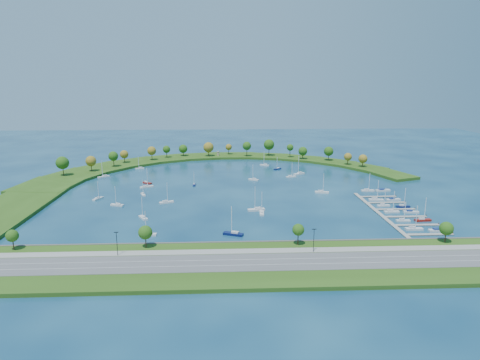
{
  "coord_description": "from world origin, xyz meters",
  "views": [
    {
      "loc": [
        -7.49,
        -274.27,
        70.49
      ],
      "look_at": [
        5.0,
        5.0,
        4.0
      ],
      "focal_mm": 31.21,
      "sensor_mm": 36.0,
      "label": 1
    }
  ],
  "objects_px": {
    "moored_boat_7": "(147,186)",
    "docked_boat_4": "(392,211)",
    "moored_boat_10": "(143,217)",
    "moored_boat_11": "(256,209)",
    "moored_boat_0": "(117,204)",
    "moored_boat_18": "(299,173)",
    "docked_boat_0": "(414,228)",
    "moored_boat_17": "(143,194)",
    "harbor_tower": "(218,153)",
    "docked_boat_6": "(383,205)",
    "docked_boat_8": "(376,199)",
    "dock_system": "(392,213)",
    "moored_boat_16": "(148,234)",
    "moored_boat_2": "(291,176)",
    "docked_boat_2": "(403,220)",
    "moored_boat_1": "(194,184)",
    "moored_boat_9": "(140,168)",
    "docked_boat_1": "(438,230)",
    "docked_boat_7": "(403,206)",
    "moored_boat_6": "(104,176)",
    "moored_boat_13": "(265,165)",
    "moored_boat_12": "(98,198)",
    "moored_boat_5": "(278,168)",
    "moored_boat_14": "(254,179)",
    "docked_boat_10": "(368,190)",
    "moored_boat_19": "(262,212)",
    "docked_boat_11": "(383,190)",
    "moored_boat_8": "(147,182)",
    "docked_boat_5": "(411,212)",
    "moored_boat_15": "(322,192)",
    "docked_boat_3": "(423,219)",
    "docked_boat_9": "(393,200)",
    "moored_boat_3": "(233,233)"
  },
  "relations": [
    {
      "from": "docked_boat_7",
      "to": "moored_boat_10",
      "type": "bearing_deg",
      "value": -171.2
    },
    {
      "from": "moored_boat_19",
      "to": "docked_boat_10",
      "type": "bearing_deg",
      "value": -55.11
    },
    {
      "from": "moored_boat_11",
      "to": "moored_boat_13",
      "type": "xyz_separation_m",
      "value": [
        17.6,
        126.2,
        -0.06
      ]
    },
    {
      "from": "moored_boat_17",
      "to": "docked_boat_8",
      "type": "distance_m",
      "value": 144.33
    },
    {
      "from": "harbor_tower",
      "to": "docked_boat_1",
      "type": "bearing_deg",
      "value": -62.32
    },
    {
      "from": "moored_boat_17",
      "to": "docked_boat_0",
      "type": "height_order",
      "value": "docked_boat_0"
    },
    {
      "from": "moored_boat_14",
      "to": "moored_boat_17",
      "type": "relative_size",
      "value": 1.13
    },
    {
      "from": "moored_boat_6",
      "to": "moored_boat_13",
      "type": "xyz_separation_m",
      "value": [
        125.34,
        39.03,
        -0.03
      ]
    },
    {
      "from": "moored_boat_6",
      "to": "moored_boat_7",
      "type": "relative_size",
      "value": 0.96
    },
    {
      "from": "docked_boat_7",
      "to": "docked_boat_2",
      "type": "bearing_deg",
      "value": -110.02
    },
    {
      "from": "moored_boat_3",
      "to": "moored_boat_11",
      "type": "distance_m",
      "value": 39.91
    },
    {
      "from": "moored_boat_12",
      "to": "docked_boat_0",
      "type": "relative_size",
      "value": 0.92
    },
    {
      "from": "moored_boat_7",
      "to": "moored_boat_17",
      "type": "relative_size",
      "value": 1.32
    },
    {
      "from": "moored_boat_0",
      "to": "moored_boat_16",
      "type": "distance_m",
      "value": 55.29
    },
    {
      "from": "docked_boat_3",
      "to": "docked_boat_10",
      "type": "relative_size",
      "value": 1.01
    },
    {
      "from": "docked_boat_0",
      "to": "dock_system",
      "type": "bearing_deg",
      "value": 91.72
    },
    {
      "from": "moored_boat_14",
      "to": "docked_boat_10",
      "type": "distance_m",
      "value": 80.16
    },
    {
      "from": "docked_boat_4",
      "to": "docked_boat_6",
      "type": "bearing_deg",
      "value": 87.99
    },
    {
      "from": "docked_boat_3",
      "to": "docked_boat_6",
      "type": "distance_m",
      "value": 28.41
    },
    {
      "from": "moored_boat_0",
      "to": "moored_boat_5",
      "type": "xyz_separation_m",
      "value": [
        106.39,
        97.94,
        -0.03
      ]
    },
    {
      "from": "moored_boat_14",
      "to": "docked_boat_6",
      "type": "xyz_separation_m",
      "value": [
        69.85,
        -68.19,
        -0.02
      ]
    },
    {
      "from": "moored_boat_16",
      "to": "docked_boat_7",
      "type": "distance_m",
      "value": 143.75
    },
    {
      "from": "moored_boat_0",
      "to": "moored_boat_18",
      "type": "bearing_deg",
      "value": -128.21
    },
    {
      "from": "docked_boat_8",
      "to": "docked_boat_7",
      "type": "bearing_deg",
      "value": -44.26
    },
    {
      "from": "dock_system",
      "to": "moored_boat_18",
      "type": "height_order",
      "value": "moored_boat_18"
    },
    {
      "from": "moored_boat_12",
      "to": "docked_boat_8",
      "type": "distance_m",
      "value": 169.11
    },
    {
      "from": "moored_boat_2",
      "to": "docked_boat_2",
      "type": "xyz_separation_m",
      "value": [
        41.07,
        -103.08,
        -0.02
      ]
    },
    {
      "from": "moored_boat_7",
      "to": "docked_boat_4",
      "type": "distance_m",
      "value": 156.7
    },
    {
      "from": "moored_boat_1",
      "to": "moored_boat_9",
      "type": "xyz_separation_m",
      "value": [
        -48.28,
        57.63,
        0.02
      ]
    },
    {
      "from": "moored_boat_18",
      "to": "docked_boat_4",
      "type": "xyz_separation_m",
      "value": [
        33.33,
        -97.09,
        -0.08
      ]
    },
    {
      "from": "moored_boat_12",
      "to": "moored_boat_19",
      "type": "xyz_separation_m",
      "value": [
        97.32,
        -32.82,
        0.02
      ]
    },
    {
      "from": "harbor_tower",
      "to": "docked_boat_3",
      "type": "bearing_deg",
      "value": -60.41
    },
    {
      "from": "moored_boat_10",
      "to": "docked_boat_9",
      "type": "distance_m",
      "value": 147.63
    },
    {
      "from": "moored_boat_11",
      "to": "moored_boat_16",
      "type": "xyz_separation_m",
      "value": [
        -53.98,
        -36.13,
        -0.06
      ]
    },
    {
      "from": "moored_boat_2",
      "to": "docked_boat_7",
      "type": "distance_m",
      "value": 94.12
    },
    {
      "from": "moored_boat_2",
      "to": "moored_boat_16",
      "type": "height_order",
      "value": "moored_boat_16"
    },
    {
      "from": "moored_boat_15",
      "to": "docked_boat_1",
      "type": "xyz_separation_m",
      "value": [
        39.04,
        -72.66,
        -0.27
      ]
    },
    {
      "from": "moored_boat_18",
      "to": "docked_boat_9",
      "type": "relative_size",
      "value": 1.64
    },
    {
      "from": "moored_boat_9",
      "to": "docked_boat_11",
      "type": "bearing_deg",
      "value": 144.44
    },
    {
      "from": "moored_boat_10",
      "to": "docked_boat_11",
      "type": "height_order",
      "value": "moored_boat_10"
    },
    {
      "from": "moored_boat_17",
      "to": "moored_boat_19",
      "type": "xyz_separation_m",
      "value": [
        71.61,
        -41.41,
        0.05
      ]
    },
    {
      "from": "docked_boat_0",
      "to": "moored_boat_10",
      "type": "bearing_deg",
      "value": 171.62
    },
    {
      "from": "moored_boat_8",
      "to": "docked_boat_5",
      "type": "bearing_deg",
      "value": 12.98
    },
    {
      "from": "docked_boat_6",
      "to": "moored_boat_17",
      "type": "bearing_deg",
      "value": 161.21
    },
    {
      "from": "moored_boat_10",
      "to": "moored_boat_11",
      "type": "distance_m",
      "value": 61.65
    },
    {
      "from": "moored_boat_1",
      "to": "moored_boat_19",
      "type": "height_order",
      "value": "moored_boat_19"
    },
    {
      "from": "docked_boat_4",
      "to": "moored_boat_9",
      "type": "bearing_deg",
      "value": 140.3
    },
    {
      "from": "harbor_tower",
      "to": "docked_boat_6",
      "type": "height_order",
      "value": "docked_boat_6"
    },
    {
      "from": "moored_boat_14",
      "to": "harbor_tower",
      "type": "bearing_deg",
      "value": -43.01
    },
    {
      "from": "harbor_tower",
      "to": "docked_boat_2",
      "type": "xyz_separation_m",
      "value": [
        96.38,
        -188.33,
        -3.2
      ]
    }
  ]
}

